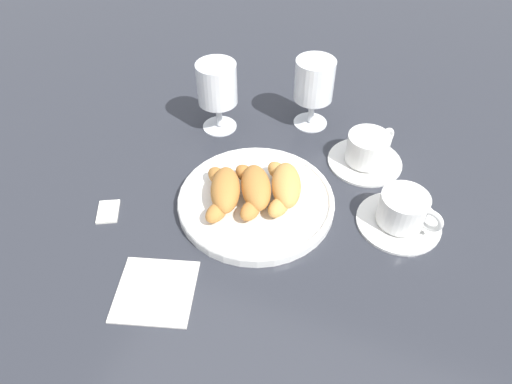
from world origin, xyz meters
TOP-DOWN VIEW (x-y plane):
  - ground_plane at (0.00, 0.00)m, footprint 2.20×2.20m
  - pastry_plate at (-0.01, 0.02)m, footprint 0.26×0.26m
  - croissant_large at (0.01, -0.02)m, footprint 0.13×0.09m
  - croissant_small at (-0.01, 0.02)m, footprint 0.12×0.10m
  - croissant_extra at (-0.03, 0.06)m, footprint 0.13×0.10m
  - coffee_cup_near at (0.17, -0.13)m, footprint 0.14×0.14m
  - coffee_cup_far at (0.04, -0.21)m, footprint 0.14×0.14m
  - juice_glass_left at (0.25, -0.00)m, footprint 0.08×0.08m
  - juice_glass_right at (0.17, 0.17)m, footprint 0.08×0.08m
  - sugar_packet at (-0.12, 0.24)m, footprint 0.06×0.05m
  - folded_napkin at (-0.22, 0.09)m, footprint 0.14×0.14m

SIDE VIEW (x-z plane):
  - ground_plane at x=0.00m, z-range 0.00..0.00m
  - folded_napkin at x=-0.22m, z-range 0.00..0.01m
  - sugar_packet at x=-0.12m, z-range 0.00..0.01m
  - pastry_plate at x=-0.01m, z-range 0.00..0.02m
  - coffee_cup_near at x=0.17m, z-range 0.00..0.06m
  - coffee_cup_far at x=0.04m, z-range 0.00..0.06m
  - croissant_large at x=0.01m, z-range 0.02..0.06m
  - croissant_small at x=-0.01m, z-range 0.02..0.06m
  - croissant_extra at x=-0.03m, z-range 0.02..0.06m
  - juice_glass_left at x=0.25m, z-range 0.02..0.16m
  - juice_glass_right at x=0.17m, z-range 0.02..0.16m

